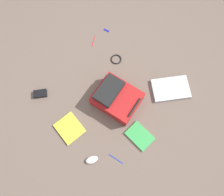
% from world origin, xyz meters
% --- Properties ---
extents(ground_plane, '(4.04, 4.04, 0.00)m').
position_xyz_m(ground_plane, '(0.00, 0.00, 0.00)').
color(ground_plane, brown).
extents(backpack, '(0.35, 0.41, 0.19)m').
position_xyz_m(backpack, '(0.01, 0.04, 0.08)').
color(backpack, maroon).
rests_on(backpack, ground_plane).
extents(laptop, '(0.41, 0.42, 0.03)m').
position_xyz_m(laptop, '(-0.40, 0.40, 0.02)').
color(laptop, '#929296').
rests_on(laptop, ground_plane).
extents(book_manual, '(0.20, 0.25, 0.02)m').
position_xyz_m(book_manual, '(0.15, 0.41, 0.01)').
color(book_manual, silver).
rests_on(book_manual, ground_plane).
extents(book_comic, '(0.25, 0.28, 0.02)m').
position_xyz_m(book_comic, '(0.47, -0.14, 0.01)').
color(book_comic, silver).
rests_on(book_comic, ground_plane).
extents(computer_mouse, '(0.12, 0.11, 0.04)m').
position_xyz_m(computer_mouse, '(0.57, 0.19, 0.02)').
color(computer_mouse, silver).
rests_on(computer_mouse, ground_plane).
extents(cable_coil, '(0.11, 0.11, 0.01)m').
position_xyz_m(cable_coil, '(-0.35, -0.22, 0.01)').
color(cable_coil, black).
rests_on(cable_coil, ground_plane).
extents(power_brick, '(0.14, 0.14, 0.03)m').
position_xyz_m(power_brick, '(0.39, -0.58, 0.02)').
color(power_brick, black).
rests_on(power_brick, ground_plane).
extents(pen_black, '(0.13, 0.06, 0.01)m').
position_xyz_m(pen_black, '(-0.38, -0.53, 0.00)').
color(pen_black, red).
rests_on(pen_black, ground_plane).
extents(pen_blue, '(0.02, 0.15, 0.01)m').
position_xyz_m(pen_blue, '(0.44, 0.36, 0.00)').
color(pen_blue, '#1933B2').
rests_on(pen_blue, ground_plane).
extents(usb_stick, '(0.02, 0.06, 0.01)m').
position_xyz_m(usb_stick, '(-0.56, -0.50, 0.00)').
color(usb_stick, '#191999').
rests_on(usb_stick, ground_plane).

